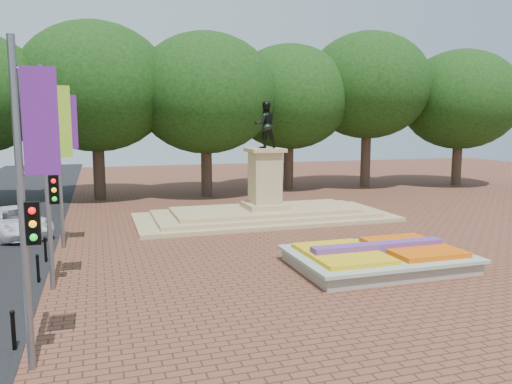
# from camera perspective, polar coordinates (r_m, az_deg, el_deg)

# --- Properties ---
(ground) EXTENTS (90.00, 90.00, 0.00)m
(ground) POSITION_cam_1_polar(r_m,az_deg,el_deg) (20.32, 8.33, -7.19)
(ground) COLOR brown
(ground) RESTS_ON ground
(flower_bed) EXTENTS (6.30, 4.30, 0.91)m
(flower_bed) POSITION_cam_1_polar(r_m,az_deg,el_deg) (19.01, 13.82, -7.22)
(flower_bed) COLOR gray
(flower_bed) RESTS_ON ground
(monument) EXTENTS (14.00, 6.00, 6.40)m
(monument) POSITION_cam_1_polar(r_m,az_deg,el_deg) (27.39, 1.03, -1.29)
(monument) COLOR tan
(monument) RESTS_ON ground
(tree_row_back) EXTENTS (44.80, 8.80, 10.43)m
(tree_row_back) POSITION_cam_1_polar(r_m,az_deg,el_deg) (37.29, -0.50, 10.08)
(tree_row_back) COLOR #3C2B20
(tree_row_back) RESTS_ON ground
(banner_poles) EXTENTS (0.88, 11.17, 7.00)m
(banner_poles) POSITION_cam_1_polar(r_m,az_deg,el_deg) (16.42, -22.53, 2.45)
(banner_poles) COLOR slate
(banner_poles) RESTS_ON ground
(bollard_row) EXTENTS (0.12, 13.12, 0.98)m
(bollard_row) POSITION_cam_1_polar(r_m,az_deg,el_deg) (16.91, -24.11, -9.08)
(bollard_row) COLOR black
(bollard_row) RESTS_ON ground
(van) EXTENTS (4.08, 5.40, 1.36)m
(van) POSITION_cam_1_polar(r_m,az_deg,el_deg) (25.90, -25.80, -3.08)
(van) COLOR white
(van) RESTS_ON ground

